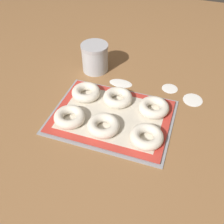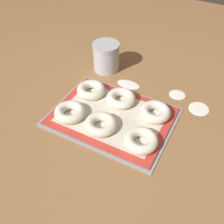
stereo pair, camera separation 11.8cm
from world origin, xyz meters
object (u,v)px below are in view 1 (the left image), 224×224
object	(u,v)px
bagel_front_center	(104,125)
flour_canister	(95,58)
bagel_back_right	(154,107)
bagel_front_right	(147,137)
bagel_back_left	(86,92)
baking_tray	(112,117)
bagel_back_center	(118,98)
bagel_front_left	(70,117)

from	to	relation	value
bagel_front_center	flour_canister	world-z (taller)	flour_canister
bagel_back_right	flour_canister	world-z (taller)	flour_canister
bagel_front_right	bagel_back_right	xyz separation A→B (m)	(-0.01, 0.16, 0.00)
bagel_back_left	flour_canister	world-z (taller)	flour_canister
bagel_front_right	bagel_back_left	distance (m)	0.35
baking_tray	bagel_back_left	xyz separation A→B (m)	(-0.15, 0.08, 0.03)
bagel_back_right	flour_canister	distance (m)	0.40
bagel_back_left	bagel_back_center	world-z (taller)	same
bagel_front_left	bagel_front_right	xyz separation A→B (m)	(0.31, -0.00, 0.00)
baking_tray	bagel_front_right	bearing A→B (deg)	-26.85
baking_tray	bagel_back_left	size ratio (longest dim) A/B	3.90
bagel_front_left	bagel_back_left	xyz separation A→B (m)	(0.00, 0.16, 0.00)
bagel_front_center	flour_canister	distance (m)	0.41
bagel_back_center	flour_canister	world-z (taller)	flour_canister
bagel_front_left	flour_canister	size ratio (longest dim) A/B	0.90
bagel_front_left	flour_canister	world-z (taller)	flour_canister
bagel_back_center	bagel_back_right	size ratio (longest dim) A/B	1.00
bagel_front_center	bagel_back_center	xyz separation A→B (m)	(0.00, 0.17, 0.00)
bagel_front_right	bagel_back_left	bearing A→B (deg)	152.22
flour_canister	bagel_front_left	bearing A→B (deg)	-84.04
baking_tray	bagel_back_right	xyz separation A→B (m)	(0.15, 0.08, 0.03)
baking_tray	bagel_back_right	size ratio (longest dim) A/B	3.90
bagel_back_left	bagel_front_right	bearing A→B (deg)	-27.78
baking_tray	flour_canister	world-z (taller)	flour_canister
bagel_back_left	flour_canister	distance (m)	0.22
baking_tray	bagel_front_center	bearing A→B (deg)	-94.65
flour_canister	bagel_back_center	bearing A→B (deg)	-48.01
bagel_front_left	bagel_back_center	xyz separation A→B (m)	(0.14, 0.17, 0.00)
bagel_back_center	flour_canister	distance (m)	0.27
bagel_front_left	flour_canister	bearing A→B (deg)	95.96
bagel_front_right	bagel_back_center	world-z (taller)	same
bagel_front_right	bagel_back_right	distance (m)	0.16
baking_tray	bagel_back_right	distance (m)	0.17
bagel_front_left	bagel_front_center	size ratio (longest dim) A/B	1.00
bagel_back_center	flour_canister	size ratio (longest dim) A/B	0.90
bagel_front_left	bagel_back_right	size ratio (longest dim) A/B	1.00
bagel_back_left	bagel_front_center	bearing A→B (deg)	-48.95
bagel_front_center	bagel_back_left	size ratio (longest dim) A/B	1.00
baking_tray	bagel_back_right	bearing A→B (deg)	27.84
bagel_back_center	bagel_back_right	distance (m)	0.16
bagel_back_right	bagel_front_right	bearing A→B (deg)	-86.87
baking_tray	bagel_back_center	bearing A→B (deg)	93.44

